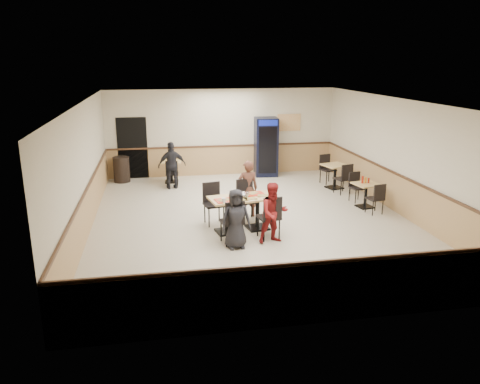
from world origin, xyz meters
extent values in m
plane|color=beige|center=(0.00, 0.00, 0.00)|extent=(10.00, 10.00, 0.00)
plane|color=silver|center=(0.00, 0.00, 3.00)|extent=(10.00, 10.00, 0.00)
plane|color=beige|center=(0.00, 5.00, 1.50)|extent=(8.00, 0.00, 8.00)
plane|color=beige|center=(0.00, -5.00, 1.50)|extent=(8.00, 0.00, 8.00)
plane|color=beige|center=(-4.00, 0.00, 1.50)|extent=(0.00, 10.00, 10.00)
plane|color=beige|center=(4.00, 0.00, 1.50)|extent=(0.00, 10.00, 10.00)
cube|color=tan|center=(0.00, 4.99, 0.50)|extent=(7.98, 0.03, 1.00)
cube|color=tan|center=(3.98, 0.00, 0.50)|extent=(0.03, 9.98, 1.00)
cube|color=#472B19|center=(0.00, 4.97, 1.03)|extent=(7.98, 0.04, 0.06)
cube|color=black|center=(-3.10, 4.98, 1.05)|extent=(1.00, 0.02, 2.10)
cube|color=orange|center=(2.40, 4.96, 1.80)|extent=(0.85, 0.02, 0.60)
cube|color=black|center=(-0.75, -0.80, 0.02)|extent=(0.58, 0.58, 0.04)
cylinder|color=black|center=(-0.75, -0.80, 0.42)|extent=(0.10, 0.10, 0.76)
cube|color=#DAB36A|center=(-0.75, -0.80, 0.81)|extent=(0.90, 0.90, 0.04)
cube|color=black|center=(0.02, -0.67, 0.02)|extent=(0.58, 0.58, 0.04)
cylinder|color=black|center=(0.02, -0.67, 0.42)|extent=(0.10, 0.10, 0.76)
cube|color=#DAB36A|center=(0.02, -0.67, 0.81)|extent=(0.90, 0.90, 0.04)
imported|color=black|center=(-0.70, -1.75, 0.66)|extent=(0.68, 0.47, 1.32)
imported|color=maroon|center=(0.18, -1.60, 0.69)|extent=(0.76, 0.64, 1.38)
imported|color=brown|center=(-0.03, 0.29, 0.74)|extent=(0.55, 0.36, 1.49)
imported|color=black|center=(-1.84, 3.39, 0.75)|extent=(0.92, 0.49, 1.50)
cube|color=red|center=(-0.06, -0.54, 0.84)|extent=(0.56, 0.45, 0.02)
cube|color=red|center=(-0.78, -0.94, 0.84)|extent=(0.56, 0.45, 0.02)
cylinder|color=white|center=(-0.06, -0.51, 0.84)|extent=(0.26, 0.26, 0.01)
cube|color=tan|center=(-0.06, -0.51, 0.85)|extent=(0.34, 0.34, 0.02)
cylinder|color=white|center=(-0.44, -0.95, 0.84)|extent=(0.26, 0.26, 0.01)
cube|color=tan|center=(-0.44, -0.95, 0.85)|extent=(0.31, 0.21, 0.02)
cylinder|color=white|center=(-0.22, -0.93, 0.84)|extent=(0.26, 0.26, 0.01)
cube|color=tan|center=(-0.22, -0.93, 0.85)|extent=(0.33, 0.26, 0.02)
cylinder|color=white|center=(-0.83, -0.95, 0.84)|extent=(0.26, 0.26, 0.01)
cube|color=tan|center=(-0.83, -0.95, 0.85)|extent=(0.35, 0.31, 0.02)
cylinder|color=white|center=(0.15, -0.76, 0.84)|extent=(0.26, 0.26, 0.01)
cube|color=tan|center=(0.15, -0.76, 0.85)|extent=(0.33, 0.26, 0.02)
cylinder|color=silver|center=(-0.65, -0.72, 0.89)|extent=(0.09, 0.09, 0.11)
cylinder|color=silver|center=(-0.86, -1.10, 0.89)|extent=(0.09, 0.09, 0.11)
cylinder|color=silver|center=(-0.64, -1.10, 0.89)|extent=(0.09, 0.09, 0.11)
cylinder|color=#ADB4C0|center=(-0.23, -0.71, 0.90)|extent=(0.07, 0.07, 0.12)
cylinder|color=#ADB4C0|center=(-0.32, -0.67, 0.90)|extent=(0.07, 0.07, 0.12)
cylinder|color=#ADB4C0|center=(-0.28, -0.83, 0.90)|extent=(0.07, 0.07, 0.12)
ellipsoid|color=white|center=(-0.34, -0.75, 0.89)|extent=(0.17, 0.17, 0.12)
cube|color=black|center=(3.33, 0.44, 0.02)|extent=(0.48, 0.48, 0.04)
cylinder|color=black|center=(3.33, 0.44, 0.35)|extent=(0.08, 0.08, 0.62)
cube|color=#DAB36A|center=(3.33, 0.44, 0.67)|extent=(0.75, 0.75, 0.04)
cube|color=black|center=(3.24, 2.49, 0.02)|extent=(0.57, 0.57, 0.04)
cylinder|color=black|center=(3.24, 2.49, 0.39)|extent=(0.09, 0.09, 0.70)
cube|color=#DAB36A|center=(3.24, 2.49, 0.75)|extent=(0.88, 0.88, 0.04)
cylinder|color=#A21D0B|center=(3.23, 0.49, 0.78)|extent=(0.06, 0.06, 0.20)
cylinder|color=orange|center=(3.32, 0.49, 0.77)|extent=(0.06, 0.06, 0.17)
cylinder|color=#A21D0B|center=(3.41, 0.49, 0.75)|extent=(0.05, 0.05, 0.14)
cube|color=black|center=(-1.84, 4.20, 0.02)|extent=(0.46, 0.46, 0.04)
cylinder|color=black|center=(-1.84, 4.20, 0.36)|extent=(0.09, 0.09, 0.65)
cube|color=#DAB36A|center=(-1.84, 4.20, 0.70)|extent=(0.72, 0.72, 0.04)
cube|color=black|center=(1.48, 4.60, 1.02)|extent=(0.83, 0.81, 2.03)
cube|color=black|center=(1.45, 4.22, 0.96)|extent=(0.62, 0.07, 1.61)
cube|color=navy|center=(1.45, 4.21, 1.91)|extent=(0.64, 0.07, 0.19)
cylinder|color=black|center=(-3.48, 4.55, 0.42)|extent=(0.54, 0.54, 0.85)
camera|label=1|loc=(-2.33, -11.14, 3.98)|focal=35.00mm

